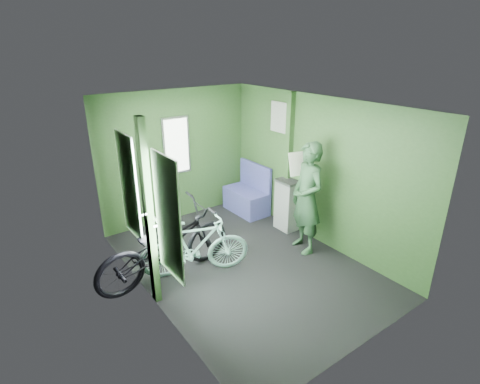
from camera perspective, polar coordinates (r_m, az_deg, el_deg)
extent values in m
plane|color=black|center=(5.55, 0.62, -10.91)|extent=(4.00, 4.00, 0.00)
cube|color=silver|center=(4.72, 0.73, 13.26)|extent=(2.80, 4.00, 0.02)
cube|color=#2A4922|center=(6.65, -9.67, 5.36)|extent=(2.80, 0.02, 2.30)
cube|color=#2A4922|center=(3.77, 19.25, -8.97)|extent=(2.80, 0.02, 2.30)
cube|color=#2A4922|center=(4.41, -14.17, -3.77)|extent=(0.02, 4.00, 2.30)
cube|color=#2A4922|center=(5.91, 11.66, 3.12)|extent=(0.02, 4.00, 2.30)
cube|color=#2A4922|center=(4.42, -13.69, -3.64)|extent=(0.08, 0.12, 2.30)
cube|color=silver|center=(3.88, -10.70, -3.85)|extent=(0.02, 0.56, 1.34)
cube|color=silver|center=(4.82, -16.40, 0.86)|extent=(0.02, 0.56, 1.34)
cube|color=white|center=(3.68, -11.14, 3.64)|extent=(0.00, 0.12, 0.12)
cube|color=white|center=(4.67, -16.98, 6.96)|extent=(0.00, 0.12, 0.12)
cylinder|color=silver|center=(4.46, -12.81, -4.01)|extent=(0.03, 0.40, 0.03)
cube|color=#2A4922|center=(6.28, 7.36, 4.50)|extent=(0.10, 0.10, 2.30)
cube|color=white|center=(6.35, 6.00, 11.26)|extent=(0.02, 0.40, 0.50)
cube|color=silver|center=(6.56, -9.60, 6.94)|extent=(0.50, 0.02, 1.00)
imported|color=black|center=(5.35, -10.78, -12.76)|extent=(2.03, 0.97, 1.11)
imported|color=#81BAB3|center=(5.36, -6.63, -12.43)|extent=(1.59, 1.04, 0.95)
imported|color=#28492E|center=(5.63, 10.18, -0.95)|extent=(0.54, 0.70, 1.71)
cube|color=silver|center=(5.71, 8.87, 4.27)|extent=(0.32, 0.19, 0.35)
cube|color=gray|center=(6.39, 7.16, -1.96)|extent=(0.26, 0.36, 0.89)
cube|color=navy|center=(7.07, 0.96, -1.35)|extent=(0.49, 0.88, 0.44)
cube|color=navy|center=(7.03, 2.37, 2.50)|extent=(0.07, 0.87, 0.48)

